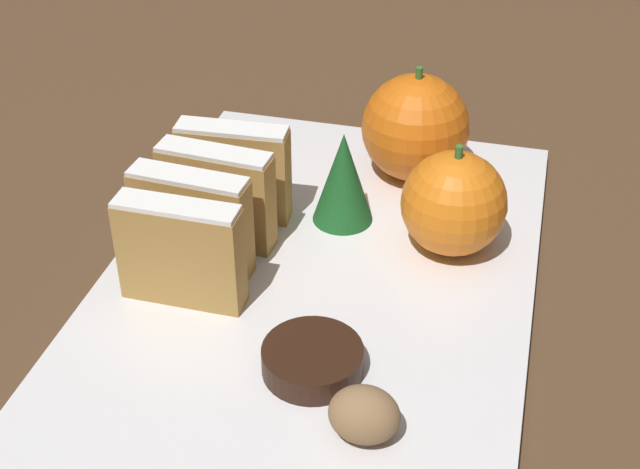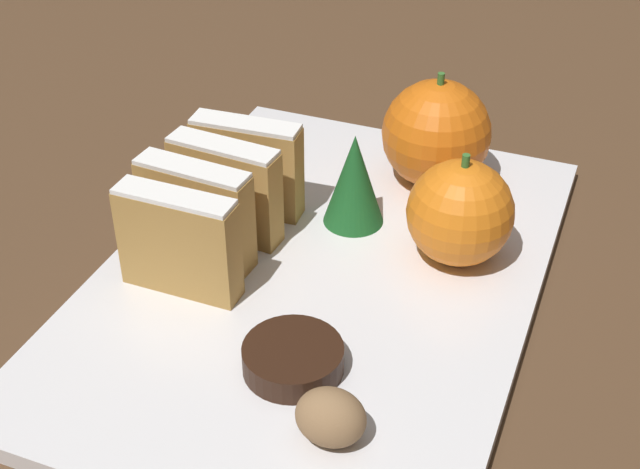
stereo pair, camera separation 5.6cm
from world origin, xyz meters
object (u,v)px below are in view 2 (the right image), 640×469
at_px(orange_far, 460,213).
at_px(walnut, 331,417).
at_px(orange_near, 436,134).
at_px(chocolate_cookie, 293,358).

distance_m(orange_far, walnut, 0.18).
bearing_deg(orange_near, orange_far, -65.26).
bearing_deg(chocolate_cookie, orange_far, 66.81).
bearing_deg(orange_near, chocolate_cookie, -94.81).
bearing_deg(orange_near, walnut, -85.87).
distance_m(orange_near, chocolate_cookie, 0.23).
distance_m(orange_near, walnut, 0.27).
bearing_deg(chocolate_cookie, orange_near, 85.19).
distance_m(orange_far, chocolate_cookie, 0.15).
xyz_separation_m(orange_far, chocolate_cookie, (-0.06, -0.14, -0.03)).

